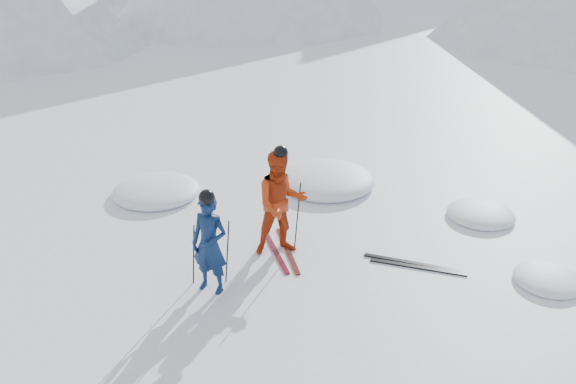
{
  "coord_description": "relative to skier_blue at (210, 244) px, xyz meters",
  "views": [
    {
      "loc": [
        -1.61,
        -9.52,
        5.77
      ],
      "look_at": [
        -1.66,
        0.5,
        1.1
      ],
      "focal_mm": 38.0,
      "sensor_mm": 36.0,
      "label": 1
    }
  ],
  "objects": [
    {
      "name": "skier_red",
      "position": [
        1.13,
        1.26,
        0.13
      ],
      "size": [
        1.12,
        0.96,
        1.97
      ],
      "primitive_type": "imported",
      "rotation": [
        0.0,
        0.0,
        0.25
      ],
      "color": "#B0310E",
      "rests_on": "ground"
    },
    {
      "name": "skier_blue",
      "position": [
        0.0,
        0.0,
        0.0
      ],
      "size": [
        0.74,
        0.62,
        1.72
      ],
      "primitive_type": "imported",
      "rotation": [
        0.0,
        0.0,
        -0.4
      ],
      "color": "#0B1E45",
      "rests_on": "ground"
    },
    {
      "name": "pole_blue_right",
      "position": [
        0.25,
        0.25,
        -0.29
      ],
      "size": [
        0.12,
        0.07,
        1.14
      ],
      "primitive_type": "cylinder",
      "rotation": [
        -0.04,
        0.08,
        0.0
      ],
      "color": "black",
      "rests_on": "ground"
    },
    {
      "name": "pole_red_right",
      "position": [
        1.43,
        1.41,
        -0.2
      ],
      "size": [
        0.13,
        0.09,
        1.31
      ],
      "primitive_type": "cylinder",
      "rotation": [
        -0.05,
        0.08,
        0.0
      ],
      "color": "black",
      "rests_on": "ground"
    },
    {
      "name": "ski_loose_b",
      "position": [
        3.56,
        0.68,
        -0.84
      ],
      "size": [
        1.65,
        0.59,
        0.03
      ],
      "primitive_type": "cube",
      "rotation": [
        0.0,
        0.0,
        1.27
      ],
      "color": "black",
      "rests_on": "ground"
    },
    {
      "name": "ski_worn_left",
      "position": [
        1.01,
        1.26,
        -0.84
      ],
      "size": [
        0.57,
        1.66,
        0.03
      ],
      "primitive_type": "cube",
      "rotation": [
        0.0,
        0.0,
        0.29
      ],
      "color": "black",
      "rests_on": "ground"
    },
    {
      "name": "ski_worn_right",
      "position": [
        1.25,
        1.26,
        -0.84
      ],
      "size": [
        0.46,
        1.68,
        0.03
      ],
      "primitive_type": "cube",
      "rotation": [
        0.0,
        0.0,
        0.22
      ],
      "color": "black",
      "rests_on": "ground"
    },
    {
      "name": "pole_red_left",
      "position": [
        0.83,
        1.51,
        -0.2
      ],
      "size": [
        0.13,
        0.1,
        1.31
      ],
      "primitive_type": "cylinder",
      "rotation": [
        0.06,
        0.08,
        0.0
      ],
      "color": "black",
      "rests_on": "ground"
    },
    {
      "name": "snow_lumps",
      "position": [
        1.56,
        3.64,
        -0.86
      ],
      "size": [
        8.9,
        5.77,
        0.5
      ],
      "color": "white",
      "rests_on": "ground"
    },
    {
      "name": "pole_blue_left",
      "position": [
        -0.3,
        0.15,
        -0.29
      ],
      "size": [
        0.12,
        0.08,
        1.14
      ],
      "primitive_type": "cylinder",
      "rotation": [
        0.05,
        0.08,
        0.0
      ],
      "color": "black",
      "rests_on": "ground"
    },
    {
      "name": "ski_loose_a",
      "position": [
        3.46,
        0.83,
        -0.84
      ],
      "size": [
        1.63,
        0.64,
        0.03
      ],
      "primitive_type": "cube",
      "rotation": [
        0.0,
        0.0,
        1.24
      ],
      "color": "black",
      "rests_on": "ground"
    },
    {
      "name": "ground",
      "position": [
        2.92,
        0.99,
        -0.86
      ],
      "size": [
        160.0,
        160.0,
        0.0
      ],
      "primitive_type": "plane",
      "color": "white",
      "rests_on": "ground"
    }
  ]
}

